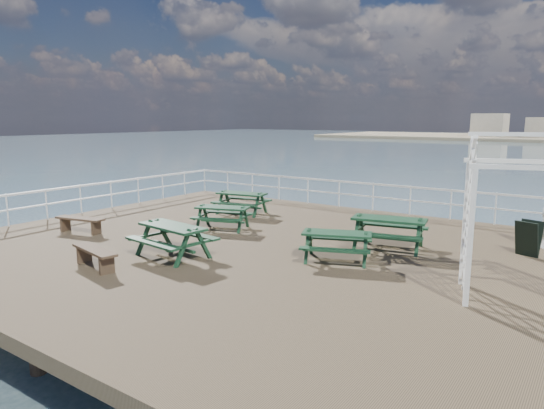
{
  "coord_description": "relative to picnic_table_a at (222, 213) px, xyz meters",
  "views": [
    {
      "loc": [
        7.41,
        -10.68,
        3.57
      ],
      "look_at": [
        -0.49,
        0.67,
        1.1
      ],
      "focal_mm": 32.0,
      "sensor_mm": 36.0,
      "label": 1
    }
  ],
  "objects": [
    {
      "name": "picnic_table_e",
      "position": [
        4.74,
        -1.11,
        0.0
      ],
      "size": [
        2.11,
        1.92,
        0.84
      ],
      "rotation": [
        0.0,
        0.0,
        0.38
      ],
      "color": "#12331F",
      "rests_on": "ground"
    },
    {
      "name": "flat_bench_far",
      "position": [
        0.25,
        -4.99,
        -0.17
      ],
      "size": [
        1.71,
        0.71,
        0.48
      ],
      "rotation": [
        0.0,
        0.0,
        -0.2
      ],
      "color": "brown",
      "rests_on": "ground"
    },
    {
      "name": "picnic_table_a",
      "position": [
        0.0,
        0.0,
        0.0
      ],
      "size": [
        2.06,
        1.86,
        0.83
      ],
      "rotation": [
        0.0,
        0.0,
        0.34
      ],
      "color": "#12331F",
      "rests_on": "ground"
    },
    {
      "name": "ground",
      "position": [
        2.77,
        -1.11,
        -0.68
      ],
      "size": [
        18.0,
        14.0,
        0.3
      ],
      "primitive_type": "cube",
      "color": "brown",
      "rests_on": "ground"
    },
    {
      "name": "picnic_table_c",
      "position": [
        5.36,
        0.81,
        0.09
      ],
      "size": [
        2.26,
        1.96,
        0.97
      ],
      "rotation": [
        0.0,
        0.0,
        0.2
      ],
      "color": "#12331F",
      "rests_on": "ground"
    },
    {
      "name": "picnic_table_d",
      "position": [
        1.07,
        -3.23,
        0.08
      ],
      "size": [
        2.13,
        1.8,
        0.95
      ],
      "rotation": [
        0.0,
        0.0,
        -0.12
      ],
      "color": "#12331F",
      "rests_on": "ground"
    },
    {
      "name": "trellis_arbor",
      "position": [
        9.16,
        -1.4,
        0.94
      ],
      "size": [
        2.96,
        2.14,
        3.31
      ],
      "rotation": [
        0.0,
        0.0,
        0.3
      ],
      "color": "white",
      "rests_on": "ground"
    },
    {
      "name": "flat_bench_near",
      "position": [
        -3.32,
        -3.0,
        -0.17
      ],
      "size": [
        1.73,
        0.74,
        0.49
      ],
      "rotation": [
        0.0,
        0.0,
        0.21
      ],
      "color": "brown",
      "rests_on": "ground"
    },
    {
      "name": "sandwich_board",
      "position": [
        8.66,
        2.13,
        -0.07
      ],
      "size": [
        0.68,
        0.58,
        0.95
      ],
      "rotation": [
        0.0,
        0.0,
        -0.3
      ],
      "color": "black",
      "rests_on": "ground"
    },
    {
      "name": "picnic_table_b",
      "position": [
        -1.08,
        2.38,
        0.05
      ],
      "size": [
        2.09,
        1.8,
        0.9
      ],
      "rotation": [
        0.0,
        0.0,
        0.18
      ],
      "color": "#12331F",
      "rests_on": "ground"
    },
    {
      "name": "railing",
      "position": [
        2.7,
        1.46,
        0.34
      ],
      "size": [
        17.77,
        13.76,
        1.1
      ],
      "color": "white",
      "rests_on": "ground"
    }
  ]
}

